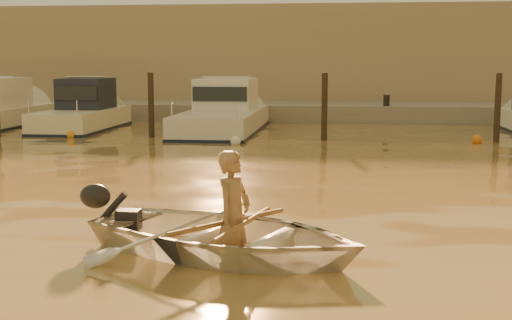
# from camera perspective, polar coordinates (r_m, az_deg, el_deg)

# --- Properties ---
(ground_plane) EXTENTS (160.00, 160.00, 0.00)m
(ground_plane) POSITION_cam_1_polar(r_m,az_deg,el_deg) (7.87, 4.40, -9.27)
(ground_plane) COLOR olive
(ground_plane) RESTS_ON ground
(dinghy) EXTENTS (4.18, 3.61, 0.73)m
(dinghy) POSITION_cam_1_polar(r_m,az_deg,el_deg) (8.62, -2.39, -6.06)
(dinghy) COLOR silver
(dinghy) RESTS_ON ground_plane
(person) EXTENTS (0.56, 0.67, 1.58)m
(person) POSITION_cam_1_polar(r_m,az_deg,el_deg) (8.51, -1.82, -4.53)
(person) COLOR olive
(person) RESTS_ON dinghy
(outboard_motor) EXTENTS (0.98, 0.70, 0.70)m
(outboard_motor) POSITION_cam_1_polar(r_m,az_deg,el_deg) (9.45, -10.27, -4.71)
(outboard_motor) COLOR black
(outboard_motor) RESTS_ON dinghy
(oar_port) EXTENTS (0.40, 2.08, 0.13)m
(oar_port) POSITION_cam_1_polar(r_m,az_deg,el_deg) (8.46, -0.93, -5.09)
(oar_port) COLOR brown
(oar_port) RESTS_ON dinghy
(oar_starboard) EXTENTS (1.15, 1.82, 0.13)m
(oar_starboard) POSITION_cam_1_polar(r_m,az_deg,el_deg) (8.55, -2.11, -4.95)
(oar_starboard) COLOR olive
(oar_starboard) RESTS_ON dinghy
(moored_boat_1) EXTENTS (1.95, 5.90, 1.75)m
(moored_boat_1) POSITION_cam_1_polar(r_m,az_deg,el_deg) (25.18, -13.78, 3.79)
(moored_boat_1) COLOR beige
(moored_boat_1) RESTS_ON ground_plane
(moored_boat_2) EXTENTS (2.35, 7.84, 1.75)m
(moored_boat_2) POSITION_cam_1_polar(r_m,az_deg,el_deg) (23.90, -2.65, 3.80)
(moored_boat_2) COLOR silver
(moored_boat_2) RESTS_ON ground_plane
(piling_1) EXTENTS (0.18, 0.18, 2.20)m
(piling_1) POSITION_cam_1_polar(r_m,az_deg,el_deg) (22.14, -8.39, 4.11)
(piling_1) COLOR #2D2319
(piling_1) RESTS_ON ground_plane
(piling_2) EXTENTS (0.18, 0.18, 2.20)m
(piling_2) POSITION_cam_1_polar(r_m,az_deg,el_deg) (21.37, 5.49, 4.03)
(piling_2) COLOR #2D2319
(piling_2) RESTS_ON ground_plane
(piling_3) EXTENTS (0.18, 0.18, 2.20)m
(piling_3) POSITION_cam_1_polar(r_m,az_deg,el_deg) (21.83, 18.76, 3.73)
(piling_3) COLOR #2D2319
(piling_3) RESTS_ON ground_plane
(fender_b) EXTENTS (0.30, 0.30, 0.30)m
(fender_b) POSITION_cam_1_polar(r_m,az_deg,el_deg) (22.71, -14.55, 2.01)
(fender_b) COLOR orange
(fender_b) RESTS_ON ground_plane
(fender_c) EXTENTS (0.30, 0.30, 0.30)m
(fender_c) POSITION_cam_1_polar(r_m,az_deg,el_deg) (20.09, -1.64, 1.53)
(fender_c) COLOR silver
(fender_c) RESTS_ON ground_plane
(fender_d) EXTENTS (0.30, 0.30, 0.30)m
(fender_d) POSITION_cam_1_polar(r_m,az_deg,el_deg) (21.42, 17.26, 1.57)
(fender_d) COLOR orange
(fender_d) RESTS_ON ground_plane
(quay) EXTENTS (52.00, 4.00, 1.00)m
(quay) POSITION_cam_1_polar(r_m,az_deg,el_deg) (29.10, 6.24, 3.55)
(quay) COLOR gray
(quay) RESTS_ON ground_plane
(waterfront_building) EXTENTS (46.00, 7.00, 4.80)m
(waterfront_building) POSITION_cam_1_polar(r_m,az_deg,el_deg) (34.52, 6.40, 7.95)
(waterfront_building) COLOR #9E8466
(waterfront_building) RESTS_ON quay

